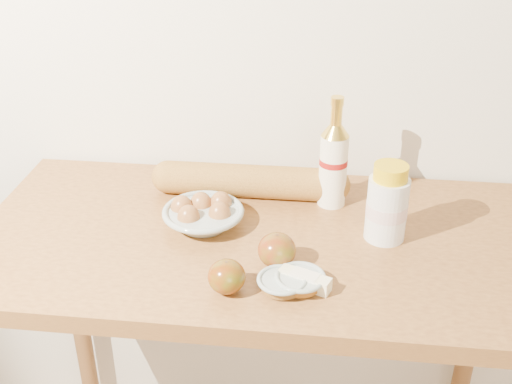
# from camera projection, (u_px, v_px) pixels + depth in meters

# --- Properties ---
(back_wall) EXTENTS (3.50, 0.02, 2.60)m
(back_wall) POSITION_uv_depth(u_px,v_px,m) (274.00, 7.00, 1.45)
(back_wall) COLOR silver
(back_wall) RESTS_ON ground
(table) EXTENTS (1.20, 0.60, 0.90)m
(table) POSITION_uv_depth(u_px,v_px,m) (258.00, 282.00, 1.41)
(table) COLOR #A26B34
(table) RESTS_ON ground
(bourbon_bottle) EXTENTS (0.08, 0.08, 0.26)m
(bourbon_bottle) POSITION_uv_depth(u_px,v_px,m) (333.00, 162.00, 1.42)
(bourbon_bottle) COLOR white
(bourbon_bottle) RESTS_ON table
(cream_bottle) EXTENTS (0.11, 0.11, 0.17)m
(cream_bottle) POSITION_uv_depth(u_px,v_px,m) (387.00, 205.00, 1.31)
(cream_bottle) COLOR silver
(cream_bottle) RESTS_ON table
(egg_bowl) EXTENTS (0.22, 0.22, 0.06)m
(egg_bowl) POSITION_uv_depth(u_px,v_px,m) (203.00, 214.00, 1.38)
(egg_bowl) COLOR #97A5A0
(egg_bowl) RESTS_ON table
(baguette) EXTENTS (0.46, 0.08, 0.08)m
(baguette) POSITION_uv_depth(u_px,v_px,m) (250.00, 181.00, 1.48)
(baguette) COLOR #B07D35
(baguette) RESTS_ON table
(apple_redgreen_front) EXTENTS (0.08, 0.08, 0.06)m
(apple_redgreen_front) POSITION_uv_depth(u_px,v_px,m) (227.00, 277.00, 1.17)
(apple_redgreen_front) COLOR #900907
(apple_redgreen_front) RESTS_ON table
(apple_redgreen_right) EXTENTS (0.10, 0.10, 0.07)m
(apple_redgreen_right) POSITION_uv_depth(u_px,v_px,m) (277.00, 250.00, 1.24)
(apple_redgreen_right) COLOR maroon
(apple_redgreen_right) RESTS_ON table
(sugar_bowl) EXTENTS (0.11, 0.11, 0.03)m
(sugar_bowl) POSITION_uv_depth(u_px,v_px,m) (282.00, 283.00, 1.18)
(sugar_bowl) COLOR #98A6A1
(sugar_bowl) RESTS_ON table
(syrup_bowl) EXTENTS (0.11, 0.11, 0.03)m
(syrup_bowl) POSITION_uv_depth(u_px,v_px,m) (300.00, 281.00, 1.19)
(syrup_bowl) COLOR #98A6A0
(syrup_bowl) RESTS_ON table
(butter_stick) EXTENTS (0.10, 0.06, 0.03)m
(butter_stick) POSITION_uv_depth(u_px,v_px,m) (305.00, 280.00, 1.19)
(butter_stick) COLOR #FAF0C1
(butter_stick) RESTS_ON table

